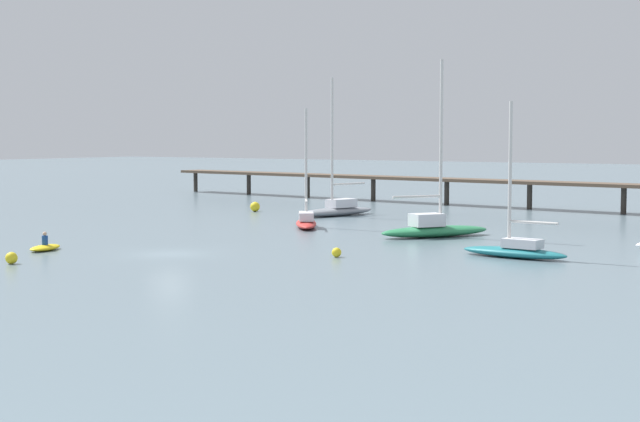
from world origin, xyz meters
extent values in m
plane|color=slate|center=(0.00, 0.00, 0.00)|extent=(400.00, 400.00, 0.00)
cube|color=brown|center=(0.00, 45.54, 2.53)|extent=(84.53, 12.05, 0.30)
cylinder|color=#38332D|center=(-41.11, 49.91, 1.19)|extent=(0.50, 0.50, 2.38)
cylinder|color=#38332D|center=(-31.97, 48.94, 1.19)|extent=(0.50, 0.50, 2.38)
cylinder|color=#38332D|center=(-22.84, 47.96, 1.19)|extent=(0.50, 0.50, 2.38)
cylinder|color=#38332D|center=(-13.70, 46.99, 1.19)|extent=(0.50, 0.50, 2.38)
cylinder|color=#38332D|center=(-4.57, 46.02, 1.19)|extent=(0.50, 0.50, 2.38)
cylinder|color=#38332D|center=(4.57, 45.05, 1.19)|extent=(0.50, 0.50, 2.38)
cylinder|color=#38332D|center=(13.70, 44.08, 1.19)|extent=(0.50, 0.50, 2.38)
ellipsoid|color=#1E727A|center=(17.46, 9.52, 0.29)|extent=(6.50, 2.14, 0.58)
cube|color=silver|center=(17.97, 9.48, 0.85)|extent=(2.22, 1.32, 0.52)
cylinder|color=silver|center=(17.14, 9.54, 4.72)|extent=(0.20, 0.20, 8.27)
cylinder|color=silver|center=(18.61, 9.43, 2.07)|extent=(2.95, 0.38, 0.16)
ellipsoid|color=gray|center=(-6.55, 28.30, 0.36)|extent=(4.06, 8.67, 0.71)
cube|color=silver|center=(-6.37, 28.95, 1.08)|extent=(1.99, 2.84, 0.73)
cylinder|color=silver|center=(-6.65, 27.89, 6.31)|extent=(0.22, 0.22, 11.19)
cylinder|color=silver|center=(-6.16, 29.76, 2.73)|extent=(1.16, 3.78, 0.18)
ellipsoid|color=red|center=(-2.71, 18.13, 0.29)|extent=(5.15, 6.39, 0.57)
cube|color=silver|center=(-2.40, 17.69, 0.89)|extent=(2.30, 2.62, 0.63)
cylinder|color=silver|center=(-2.90, 18.41, 4.78)|extent=(0.20, 0.20, 8.41)
cylinder|color=silver|center=(-1.99, 17.13, 2.09)|extent=(1.95, 2.66, 0.16)
ellipsoid|color=#287F4C|center=(8.58, 17.27, 0.38)|extent=(6.26, 8.05, 0.76)
cube|color=silver|center=(8.22, 16.72, 1.19)|extent=(2.41, 2.60, 0.86)
cylinder|color=silver|center=(8.80, 17.61, 6.43)|extent=(0.22, 0.22, 11.34)
cylinder|color=silver|center=(7.79, 16.07, 2.80)|extent=(2.16, 3.19, 0.17)
ellipsoid|color=yellow|center=(-7.45, -2.88, 0.17)|extent=(1.93, 2.92, 0.35)
cylinder|color=navy|center=(-7.45, -2.88, 0.62)|extent=(0.45, 0.45, 0.55)
sphere|color=tan|center=(-7.45, -2.88, 1.02)|extent=(0.24, 0.24, 0.24)
sphere|color=yellow|center=(-4.11, -8.05, 0.33)|extent=(0.65, 0.65, 0.65)
sphere|color=yellow|center=(8.95, 4.12, 0.28)|extent=(0.55, 0.55, 0.55)
sphere|color=yellow|center=(-15.27, 28.24, 0.45)|extent=(0.90, 0.90, 0.90)
camera|label=1|loc=(38.27, -41.96, 6.87)|focal=54.20mm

